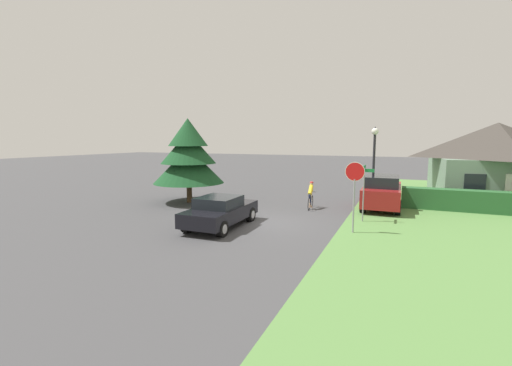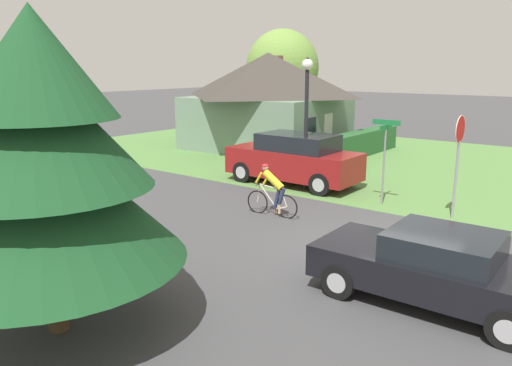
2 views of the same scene
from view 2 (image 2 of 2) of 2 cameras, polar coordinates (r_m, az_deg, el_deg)
The scene contains 12 objects.
ground_plane at distance 11.78m, azimuth 15.24°, elevation -8.75°, with size 140.00×140.00×0.00m, color #424244.
grass_verge_right at distance 23.61m, azimuth 17.29°, elevation 2.10°, with size 16.00×36.00×0.01m, color #568442.
cottage_house at distance 27.14m, azimuth 1.38°, elevation 9.60°, with size 8.00×8.21×5.01m.
hedge_row at distance 23.93m, azimuth 10.35°, elevation 4.06°, with size 9.49×0.90×1.18m, color #285B2D.
sedan_left_lane at distance 9.85m, azimuth 19.75°, elevation -9.08°, with size 1.99×4.35×1.40m.
cyclist at distance 14.62m, azimuth 1.89°, elevation -0.94°, with size 0.44×1.71×1.55m.
parked_suv_right at distance 18.53m, azimuth 4.37°, elevation 2.70°, with size 2.08×4.98×1.90m.
stop_sign at distance 15.11m, azimuth 22.17°, elevation 4.03°, with size 0.80×0.07×3.00m.
street_lamp at distance 17.45m, azimuth 5.80°, elevation 9.24°, with size 0.38×0.38×4.63m.
street_name_sign at distance 16.03m, azimuth 14.52°, elevation 4.05°, with size 0.90×0.90×2.71m.
conifer_tall_near at distance 8.40m, azimuth -23.20°, elevation 2.72°, with size 4.35×4.35×5.22m.
deciduous_tree_right at distance 32.19m, azimuth 3.03°, elevation 12.99°, with size 4.54×4.54×6.58m.
Camera 2 is at (-10.19, -4.04, 4.31)m, focal length 35.00 mm.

